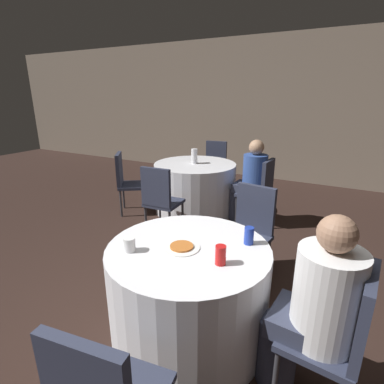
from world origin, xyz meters
The scene contains 17 objects.
ground_plane centered at (0.00, 0.00, 0.00)m, with size 16.00×16.00×0.00m, color black.
wall_back centered at (0.00, 4.66, 1.40)m, with size 16.00×0.06×2.80m.
table_near centered at (0.09, 0.01, 0.36)m, with size 1.12×1.12×0.73m.
table_far centered at (-1.05, 2.28, 0.36)m, with size 1.22×1.22×0.73m.
chair_near_north centered at (0.23, 0.97, 0.53)m, with size 0.45×0.46×0.90m.
chair_near_east centered at (1.06, -0.09, 0.53)m, with size 0.44×0.44×0.90m.
chair_far_north centered at (-1.18, 3.29, 0.53)m, with size 0.45×0.45×0.90m.
chair_far_east centered at (-0.03, 2.22, 0.53)m, with size 0.43×0.42×0.90m.
chair_far_south centered at (-0.99, 1.25, 0.53)m, with size 0.42×0.43×0.90m.
chair_far_southwest centered at (-1.90, 1.70, 0.53)m, with size 0.56×0.56×0.90m.
person_blue_shirt centered at (-0.19, 2.23, 0.58)m, with size 0.50×0.33×1.15m.
person_white_shirt centered at (0.90, -0.08, 0.59)m, with size 0.51×0.36×1.17m.
pizza_plate_near centered at (0.06, -0.02, 0.74)m, with size 0.25×0.25×0.02m.
soda_can_red centered at (0.36, -0.08, 0.79)m, with size 0.07×0.07×0.12m.
soda_can_blue centered at (0.43, 0.25, 0.79)m, with size 0.07×0.07×0.12m.
cup_near centered at (-0.22, -0.22, 0.78)m, with size 0.08×0.08×0.10m.
bottle_far centered at (-1.06, 2.28, 0.84)m, with size 0.09×0.09×0.22m.
Camera 1 is at (0.97, -1.57, 1.72)m, focal length 28.00 mm.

